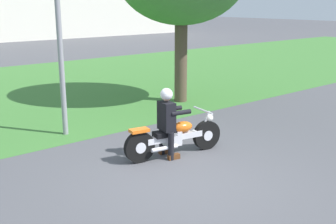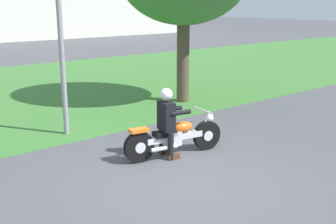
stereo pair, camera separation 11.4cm
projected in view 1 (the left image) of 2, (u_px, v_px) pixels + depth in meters
The scene contains 4 objects.
ground at pixel (191, 180), 7.16m from camera, with size 120.00×120.00×0.00m, color #4C4C51.
grass_verge at pixel (6, 94), 13.92m from camera, with size 60.00×12.00×0.01m, color #3D7533.
motorcycle_lead at pixel (175, 137), 8.25m from camera, with size 2.12×0.72×0.86m.
rider_lead at pixel (167, 117), 8.06m from camera, with size 0.60×0.53×1.38m.
Camera 1 is at (-4.53, -4.85, 2.96)m, focal length 44.73 mm.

